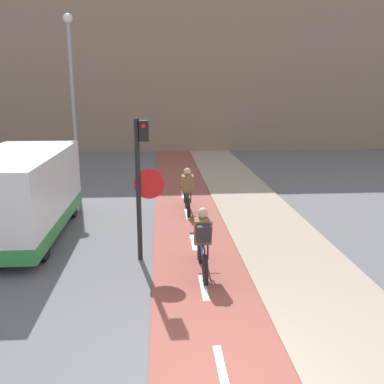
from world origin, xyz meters
TOP-DOWN VIEW (x-y plane):
  - building_row_background at (0.00, 24.00)m, footprint 60.00×5.20m
  - traffic_light_pole at (-1.21, 4.57)m, footprint 0.67×0.25m
  - street_lamp_far at (-4.20, 12.93)m, footprint 0.36×0.36m
  - cyclist_near at (0.05, 3.69)m, footprint 0.46×1.71m
  - cyclist_far at (0.02, 8.26)m, footprint 0.46×1.67m
  - van at (-4.45, 6.35)m, footprint 2.19×5.21m

SIDE VIEW (x-z plane):
  - cyclist_far at x=0.02m, z-range -0.06..1.36m
  - cyclist_near at x=0.05m, z-range -0.02..1.41m
  - van at x=-4.45m, z-range -0.01..2.19m
  - traffic_light_pole at x=-1.21m, z-range 0.38..3.57m
  - street_lamp_far at x=-4.20m, z-range 0.75..7.29m
  - building_row_background at x=0.00m, z-range 0.01..10.67m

